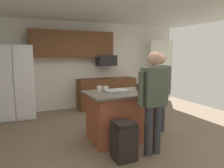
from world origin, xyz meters
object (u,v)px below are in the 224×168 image
person_guest_left (154,96)px  trash_bin (124,141)px  serving_tray (117,91)px  person_guest_by_door (159,87)px  mug_blue_stoneware (99,88)px  mug_ceramic_white (106,88)px  refrigerator (14,82)px  microwave_over_range (106,61)px  kitchen_island (118,116)px  glass_short_whisky (138,87)px

person_guest_left → trash_bin: bearing=68.1°
serving_tray → person_guest_by_door: bearing=-1.2°
mug_blue_stoneware → serving_tray: bearing=-48.3°
person_guest_left → mug_ceramic_white: person_guest_left is taller
trash_bin → person_guest_left: bearing=-4.9°
refrigerator → mug_blue_stoneware: 2.54m
refrigerator → microwave_over_range: 2.65m
refrigerator → person_guest_by_door: (2.77, -2.32, 0.02)m
refrigerator → trash_bin: 3.49m
microwave_over_range → person_guest_left: bearing=-99.5°
kitchen_island → serving_tray: (-0.03, 0.03, 0.48)m
glass_short_whisky → mug_blue_stoneware: glass_short_whisky is taller
refrigerator → person_guest_by_door: refrigerator is taller
person_guest_by_door → serving_tray: bearing=-1.6°
person_guest_by_door → trash_bin: bearing=31.0°
mug_blue_stoneware → glass_short_whisky: bearing=-24.2°
refrigerator → glass_short_whisky: (2.25, -2.34, 0.06)m
microwave_over_range → glass_short_whisky: (-0.35, -2.45, -0.45)m
kitchen_island → trash_bin: bearing=-110.0°
person_guest_by_door → mug_ceramic_white: person_guest_by_door is taller
microwave_over_range → person_guest_by_door: person_guest_by_door is taller
mug_ceramic_white → mug_blue_stoneware: bearing=154.8°
person_guest_by_door → trash_bin: (-1.23, -0.75, -0.66)m
refrigerator → kitchen_island: (1.82, -2.32, -0.46)m
mug_ceramic_white → mug_blue_stoneware: mug_blue_stoneware is taller
kitchen_island → mug_blue_stoneware: size_ratio=9.13×
microwave_over_range → person_guest_by_door: size_ratio=0.34×
glass_short_whisky → mug_blue_stoneware: size_ratio=1.01×
serving_tray → trash_bin: serving_tray is taller
glass_short_whisky → trash_bin: glass_short_whisky is taller
glass_short_whisky → serving_tray: (-0.46, 0.04, -0.05)m
microwave_over_range → kitchen_island: bearing=-107.7°
mug_blue_stoneware → mug_ceramic_white: bearing=-25.2°
microwave_over_range → kitchen_island: size_ratio=0.46×
person_guest_by_door → mug_ceramic_white: (-1.12, 0.24, 0.02)m
person_guest_by_door → trash_bin: 1.58m
kitchen_island → refrigerator: bearing=128.1°
mug_blue_stoneware → serving_tray: mug_blue_stoneware is taller
microwave_over_range → kitchen_island: microwave_over_range is taller
person_guest_by_door → mug_ceramic_white: bearing=-12.7°
mug_ceramic_white → trash_bin: 1.21m
kitchen_island → glass_short_whisky: size_ratio=9.04×
refrigerator → person_guest_left: (2.06, -3.11, 0.04)m
mug_ceramic_white → serving_tray: size_ratio=0.28×
trash_bin → refrigerator: bearing=116.8°
refrigerator → microwave_over_range: (2.60, 0.12, 0.51)m
mug_blue_stoneware → kitchen_island: bearing=-47.8°
kitchen_island → person_guest_left: bearing=-73.1°
mug_blue_stoneware → trash_bin: size_ratio=0.22×
refrigerator → glass_short_whisky: size_ratio=13.98×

